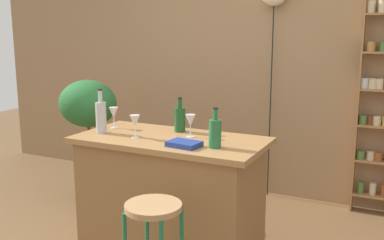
{
  "coord_description": "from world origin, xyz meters",
  "views": [
    {
      "loc": [
        1.53,
        -2.47,
        1.68
      ],
      "look_at": [
        0.05,
        0.55,
        1.0
      ],
      "focal_mm": 42.57,
      "sensor_mm": 36.0,
      "label": 1
    }
  ],
  "objects": [
    {
      "name": "back_wall",
      "position": [
        0.0,
        1.95,
        1.4
      ],
      "size": [
        6.4,
        0.1,
        2.8
      ],
      "primitive_type": "cube",
      "color": "#997551",
      "rests_on": "ground"
    },
    {
      "name": "kitchen_counter",
      "position": [
        0.0,
        0.3,
        0.46
      ],
      "size": [
        1.36,
        0.68,
        0.91
      ],
      "color": "olive",
      "rests_on": "ground"
    },
    {
      "name": "bar_stool",
      "position": [
        0.25,
        -0.36,
        0.51
      ],
      "size": [
        0.33,
        0.33,
        0.69
      ],
      "color": "#196642",
      "rests_on": "ground"
    },
    {
      "name": "spice_shelf",
      "position": [
        1.27,
        1.82,
        1.04
      ],
      "size": [
        0.36,
        0.12,
        1.96
      ],
      "color": "#9E7042",
      "rests_on": "ground"
    },
    {
      "name": "plant_stool",
      "position": [
        -1.19,
        0.86,
        0.22
      ],
      "size": [
        0.3,
        0.3,
        0.45
      ],
      "primitive_type": "cylinder",
      "color": "#2D2823",
      "rests_on": "ground"
    },
    {
      "name": "potted_plant",
      "position": [
        -1.19,
        0.86,
        0.94
      ],
      "size": [
        0.55,
        0.5,
        0.76
      ],
      "color": "#935B3D",
      "rests_on": "plant_stool"
    },
    {
      "name": "bottle_wine_red",
      "position": [
        -0.53,
        0.21,
        1.03
      ],
      "size": [
        0.08,
        0.08,
        0.33
      ],
      "color": "#B2B2B7",
      "rests_on": "kitchen_counter"
    },
    {
      "name": "bottle_olive_oil",
      "position": [
        -0.03,
        0.5,
        1.01
      ],
      "size": [
        0.08,
        0.08,
        0.26
      ],
      "color": "#194C23",
      "rests_on": "kitchen_counter"
    },
    {
      "name": "bottle_soda_blue",
      "position": [
        0.4,
        0.19,
        1.01
      ],
      "size": [
        0.08,
        0.08,
        0.27
      ],
      "color": "#236638",
      "rests_on": "kitchen_counter"
    },
    {
      "name": "wine_glass_left",
      "position": [
        -0.22,
        0.19,
        1.02
      ],
      "size": [
        0.07,
        0.07,
        0.16
      ],
      "color": "silver",
      "rests_on": "kitchen_counter"
    },
    {
      "name": "wine_glass_center",
      "position": [
        0.12,
        0.38,
        1.02
      ],
      "size": [
        0.07,
        0.07,
        0.16
      ],
      "color": "silver",
      "rests_on": "kitchen_counter"
    },
    {
      "name": "wine_glass_right",
      "position": [
        -0.55,
        0.39,
        1.02
      ],
      "size": [
        0.07,
        0.07,
        0.16
      ],
      "color": "silver",
      "rests_on": "kitchen_counter"
    },
    {
      "name": "cookbook",
      "position": [
        0.2,
        0.12,
        0.93
      ],
      "size": [
        0.23,
        0.17,
        0.03
      ],
      "primitive_type": "cube",
      "rotation": [
        0.0,
        0.0,
        -0.11
      ],
      "color": "navy",
      "rests_on": "kitchen_counter"
    }
  ]
}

